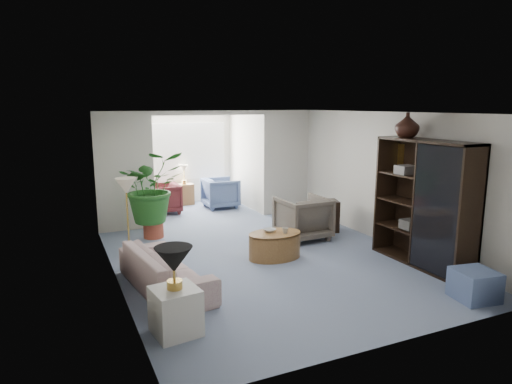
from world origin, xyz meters
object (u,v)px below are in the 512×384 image
framed_picture (393,156)px  sunroom_table (185,194)px  table_lamp (174,260)px  sunroom_chair_blue (221,193)px  sunroom_chair_maroon (163,199)px  coffee_bowl (270,230)px  end_table (176,311)px  plant_pot (154,230)px  coffee_table (275,245)px  cabinet_urn (407,125)px  floor_lamp (126,186)px  ottoman (475,285)px  wingback_chair (303,218)px  entertainment_cabinet (424,203)px  side_table_dark (324,216)px  sofa (165,269)px

framed_picture → sunroom_table: (-2.56, 5.08, -1.42)m
table_lamp → sunroom_chair_blue: (2.75, 6.00, -0.52)m
sunroom_chair_maroon → coffee_bowl: bearing=14.2°
sunroom_chair_maroon → end_table: bearing=-10.9°
end_table → plant_pot: 4.06m
plant_pot → sunroom_table: sunroom_table is taller
coffee_table → cabinet_urn: bearing=-20.7°
framed_picture → plant_pot: size_ratio=1.25×
end_table → floor_lamp: bearing=90.7°
cabinet_urn → sunroom_table: cabinet_urn is taller
coffee_table → ottoman: (1.72, -2.67, -0.02)m
sunroom_table → end_table: bearing=-106.5°
table_lamp → sunroom_table: size_ratio=0.80×
floor_lamp → wingback_chair: (3.31, -0.38, -0.82)m
entertainment_cabinet → ottoman: size_ratio=4.01×
plant_pot → cabinet_urn: bearing=-37.8°
table_lamp → plant_pot: bearing=81.7°
entertainment_cabinet → sunroom_chair_blue: entertainment_cabinet is taller
coffee_bowl → side_table_dark: 2.04m
wingback_chair → cabinet_urn: cabinet_urn is taller
side_table_dark → plant_pot: 3.54m
table_lamp → floor_lamp: floor_lamp is taller
coffee_bowl → floor_lamp: bearing=154.2°
end_table → side_table_dark: side_table_dark is taller
side_table_dark → plant_pot: (-3.39, 1.02, -0.17)m
side_table_dark → entertainment_cabinet: (0.36, -2.39, 0.71)m
plant_pot → side_table_dark: bearing=-16.7°
coffee_bowl → side_table_dark: (1.78, 1.00, -0.15)m
entertainment_cabinet → end_table: bearing=-172.0°
sofa → coffee_table: (2.05, 0.55, -0.07)m
table_lamp → coffee_table: table_lamp is taller
framed_picture → sunroom_table: framed_picture is taller
ottoman → cabinet_urn: bearing=78.9°
end_table → sofa: bearing=81.6°
sunroom_chair_blue → end_table: bearing=156.2°
end_table → sunroom_chair_maroon: size_ratio=0.69×
wingback_chair → sunroom_chair_maroon: 3.87m
wingback_chair → side_table_dark: wingback_chair is taller
sofa → sunroom_table: sofa is taller
plant_pot → sunroom_chair_blue: bearing=42.6°
sunroom_chair_blue → sunroom_table: 1.07m
coffee_bowl → side_table_dark: size_ratio=0.32×
framed_picture → sofa: 4.59m
coffee_table → coffee_bowl: coffee_bowl is taller
side_table_dark → entertainment_cabinet: entertainment_cabinet is taller
cabinet_urn → sunroom_table: 6.42m
coffee_table → plant_pot: coffee_table is taller
floor_lamp → framed_picture: bearing=-17.1°
sofa → table_lamp: table_lamp is taller
coffee_table → sunroom_chair_blue: size_ratio=1.12×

